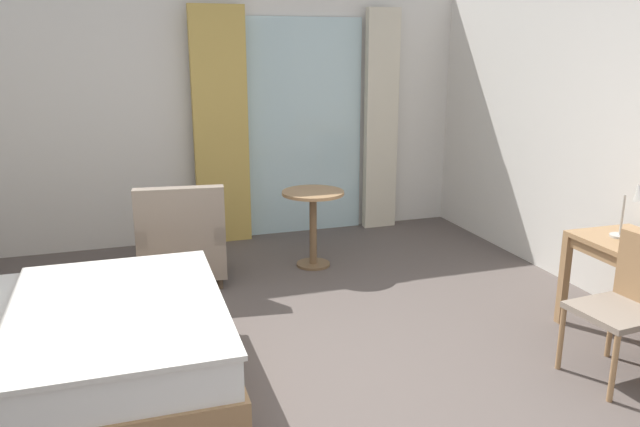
{
  "coord_description": "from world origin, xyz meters",
  "views": [
    {
      "loc": [
        -1.08,
        -3.25,
        2.07
      ],
      "look_at": [
        0.24,
        0.73,
        0.93
      ],
      "focal_mm": 34.69,
      "sensor_mm": 36.0,
      "label": 1
    }
  ],
  "objects_px": {
    "desk_chair": "(628,300)",
    "desk_lamp": "(635,201)",
    "armchair_by_window": "(183,243)",
    "round_cafe_table": "(313,212)",
    "bed": "(53,354)"
  },
  "relations": [
    {
      "from": "armchair_by_window",
      "to": "desk_lamp",
      "type": "bearing_deg",
      "value": -35.5
    },
    {
      "from": "armchair_by_window",
      "to": "desk_chair",
      "type": "bearing_deg",
      "value": -46.06
    },
    {
      "from": "bed",
      "to": "armchair_by_window",
      "type": "distance_m",
      "value": 1.99
    },
    {
      "from": "bed",
      "to": "round_cafe_table",
      "type": "relative_size",
      "value": 2.67
    },
    {
      "from": "desk_chair",
      "to": "armchair_by_window",
      "type": "relative_size",
      "value": 0.99
    },
    {
      "from": "desk_chair",
      "to": "desk_lamp",
      "type": "xyz_separation_m",
      "value": [
        0.45,
        0.49,
        0.5
      ]
    },
    {
      "from": "desk_lamp",
      "to": "armchair_by_window",
      "type": "xyz_separation_m",
      "value": [
        -2.95,
        2.1,
        -0.66
      ]
    },
    {
      "from": "round_cafe_table",
      "to": "armchair_by_window",
      "type": "bearing_deg",
      "value": -178.92
    },
    {
      "from": "desk_chair",
      "to": "armchair_by_window",
      "type": "distance_m",
      "value": 3.6
    },
    {
      "from": "round_cafe_table",
      "to": "desk_lamp",
      "type": "bearing_deg",
      "value": -51.24
    },
    {
      "from": "bed",
      "to": "round_cafe_table",
      "type": "distance_m",
      "value": 2.83
    },
    {
      "from": "desk_lamp",
      "to": "round_cafe_table",
      "type": "distance_m",
      "value": 2.77
    },
    {
      "from": "bed",
      "to": "desk_lamp",
      "type": "relative_size",
      "value": 4.68
    },
    {
      "from": "bed",
      "to": "desk_chair",
      "type": "height_order",
      "value": "bed"
    },
    {
      "from": "desk_lamp",
      "to": "armchair_by_window",
      "type": "distance_m",
      "value": 3.68
    }
  ]
}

